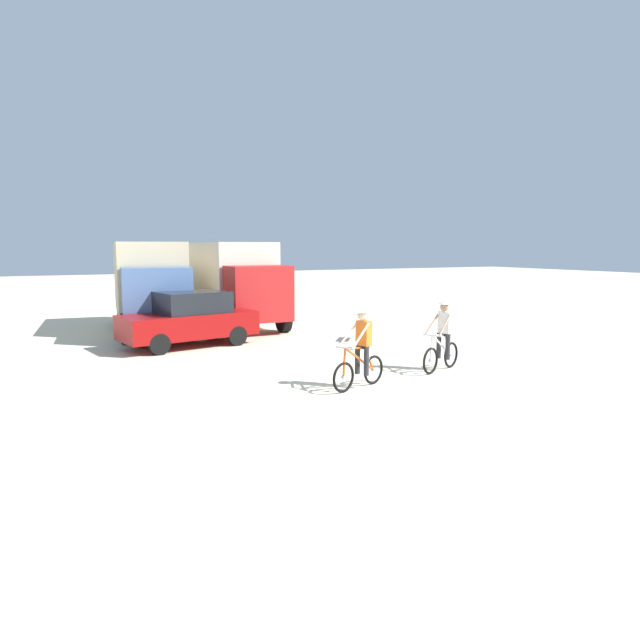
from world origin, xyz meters
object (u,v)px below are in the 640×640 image
object	(u,v)px
cyclist_orange_shirt	(361,351)
bicycle_spare	(362,329)
box_truck_tan_camper	(150,281)
cyclist_cowboy_hat	(443,338)
sedan_parked	(190,319)
box_truck_cream_rv	(234,279)

from	to	relation	value
cyclist_orange_shirt	bicycle_spare	xyz separation A→B (m)	(3.37, 5.56, -0.45)
box_truck_tan_camper	cyclist_cowboy_hat	distance (m)	11.91
sedan_parked	cyclist_cowboy_hat	world-z (taller)	cyclist_cowboy_hat
cyclist_cowboy_hat	box_truck_tan_camper	bearing A→B (deg)	117.39
cyclist_orange_shirt	bicycle_spare	bearing A→B (deg)	58.77
sedan_parked	box_truck_cream_rv	bearing A→B (deg)	55.67
sedan_parked	bicycle_spare	bearing A→B (deg)	-14.85
cyclist_orange_shirt	cyclist_cowboy_hat	bearing A→B (deg)	12.17
box_truck_cream_rv	cyclist_orange_shirt	distance (m)	11.25
sedan_parked	cyclist_orange_shirt	bearing A→B (deg)	-72.90
box_truck_tan_camper	cyclist_cowboy_hat	xyz separation A→B (m)	(5.46, -10.54, -1.03)
box_truck_tan_camper	cyclist_orange_shirt	distance (m)	11.50
box_truck_tan_camper	sedan_parked	bearing A→B (deg)	-83.10
box_truck_cream_rv	cyclist_orange_shirt	bearing A→B (deg)	-93.45
box_truck_tan_camper	cyclist_orange_shirt	xyz separation A→B (m)	(2.66, -11.14, -1.03)
cyclist_orange_shirt	cyclist_cowboy_hat	world-z (taller)	same
box_truck_tan_camper	bicycle_spare	bearing A→B (deg)	-42.74
box_truck_tan_camper	bicycle_spare	distance (m)	8.35
cyclist_cowboy_hat	bicycle_spare	bearing A→B (deg)	83.39
cyclist_cowboy_hat	cyclist_orange_shirt	bearing A→B (deg)	-167.83
box_truck_cream_rv	sedan_parked	distance (m)	5.13
cyclist_cowboy_hat	bicycle_spare	world-z (taller)	cyclist_cowboy_hat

